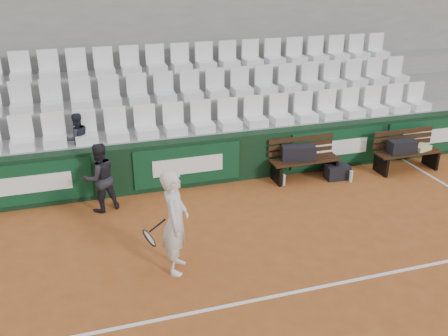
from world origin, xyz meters
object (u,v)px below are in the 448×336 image
(bench_right, at_px, (406,161))
(sports_bag_right, at_px, (402,146))
(water_bottle_far, at_px, (351,177))
(spectator_c, at_px, (75,117))
(sports_bag_left, at_px, (298,153))
(bench_left, at_px, (304,169))
(sports_bag_ground, at_px, (337,172))
(water_bottle_near, at_px, (284,180))
(tennis_player, at_px, (175,222))
(ball_kid, at_px, (100,178))

(bench_right, distance_m, sports_bag_right, 0.41)
(water_bottle_far, relative_size, spectator_c, 0.24)
(sports_bag_left, bearing_deg, bench_left, -15.12)
(sports_bag_left, xyz_separation_m, sports_bag_ground, (0.82, -0.26, -0.45))
(bench_left, bearing_deg, water_bottle_near, -162.15)
(sports_bag_left, bearing_deg, water_bottle_far, -26.55)
(sports_bag_right, height_order, water_bottle_far, sports_bag_right)
(bench_left, bearing_deg, spectator_c, 168.45)
(sports_bag_ground, bearing_deg, water_bottle_near, 177.96)
(tennis_player, distance_m, ball_kid, 2.50)
(water_bottle_near, bearing_deg, spectator_c, 164.57)
(bench_right, distance_m, tennis_player, 6.17)
(sports_bag_ground, height_order, tennis_player, tennis_player)
(bench_left, xyz_separation_m, bench_right, (2.38, -0.26, 0.00))
(sports_bag_ground, distance_m, tennis_player, 4.66)
(bench_left, relative_size, water_bottle_near, 6.32)
(bench_right, relative_size, water_bottle_near, 6.32)
(water_bottle_far, bearing_deg, water_bottle_near, 168.42)
(ball_kid, bearing_deg, bench_left, 163.22)
(spectator_c, bearing_deg, sports_bag_ground, 149.19)
(sports_bag_left, bearing_deg, ball_kid, -177.12)
(bench_left, distance_m, sports_bag_right, 2.24)
(water_bottle_near, height_order, spectator_c, spectator_c)
(bench_left, xyz_separation_m, sports_bag_ground, (0.68, -0.22, -0.07))
(ball_kid, distance_m, spectator_c, 1.43)
(water_bottle_far, xyz_separation_m, tennis_player, (-4.21, -2.02, 0.70))
(ball_kid, height_order, spectator_c, spectator_c)
(water_bottle_far, xyz_separation_m, ball_kid, (-5.13, 0.30, 0.54))
(sports_bag_ground, relative_size, spectator_c, 0.47)
(sports_bag_right, xyz_separation_m, spectator_c, (-6.77, 1.21, 0.94))
(bench_left, distance_m, sports_bag_ground, 0.72)
(bench_left, relative_size, sports_bag_right, 2.48)
(tennis_player, distance_m, spectator_c, 3.71)
(sports_bag_left, distance_m, sports_bag_ground, 0.97)
(water_bottle_near, distance_m, tennis_player, 3.69)
(bench_right, height_order, water_bottle_far, bench_right)
(bench_right, bearing_deg, water_bottle_near, 178.41)
(sports_bag_ground, bearing_deg, water_bottle_far, -52.30)
(sports_bag_ground, xyz_separation_m, ball_kid, (-4.94, 0.05, 0.52))
(tennis_player, bearing_deg, bench_left, 36.66)
(sports_bag_right, distance_m, tennis_player, 5.97)
(sports_bag_ground, distance_m, ball_kid, 4.97)
(bench_left, height_order, water_bottle_far, bench_left)
(bench_right, distance_m, ball_kid, 6.66)
(water_bottle_far, bearing_deg, sports_bag_left, 153.45)
(sports_bag_right, relative_size, water_bottle_far, 2.36)
(sports_bag_left, relative_size, spectator_c, 0.67)
(bench_left, distance_m, ball_kid, 4.29)
(sports_bag_right, bearing_deg, bench_right, 3.76)
(bench_right, distance_m, sports_bag_ground, 1.70)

